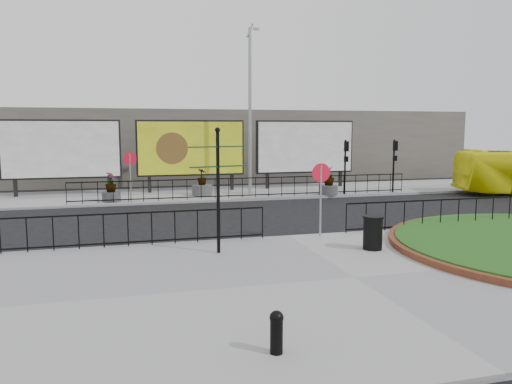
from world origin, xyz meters
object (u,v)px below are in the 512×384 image
object	(u,v)px
fingerpost_sign	(218,178)
bollard	(276,330)
planter_a	(111,190)
planter_b	(202,187)
planter_c	(329,184)
billboard_mid	(191,148)
lamp_post	(250,108)
litter_bin	(373,233)

from	to	relation	value
fingerpost_sign	bollard	world-z (taller)	fingerpost_sign
planter_a	planter_b	xyz separation A→B (m)	(4.75, 1.16, -0.09)
bollard	planter_c	xyz separation A→B (m)	(8.64, 17.86, 0.18)
billboard_mid	planter_c	distance (m)	8.13
bollard	planter_b	bearing A→B (deg)	84.45
planter_b	fingerpost_sign	bearing A→B (deg)	-96.91
bollard	planter_b	xyz separation A→B (m)	(1.89, 19.46, 0.08)
lamp_post	planter_a	distance (m)	8.61
bollard	planter_a	distance (m)	18.53
lamp_post	bollard	xyz separation A→B (m)	(-4.60, -19.46, -4.32)
lamp_post	planter_a	xyz separation A→B (m)	(-7.45, -1.16, -4.15)
bollard	litter_bin	xyz separation A→B (m)	(4.90, 5.93, 0.12)
lamp_post	fingerpost_sign	distance (m)	13.65
billboard_mid	fingerpost_sign	xyz separation A→B (m)	(-1.24, -14.70, -0.28)
bollard	planter_a	xyz separation A→B (m)	(-2.86, 18.30, 0.17)
bollard	planter_c	world-z (taller)	planter_c
lamp_post	litter_bin	size ratio (longest dim) A/B	9.08
bollard	litter_bin	bearing A→B (deg)	50.41
fingerpost_sign	planter_b	xyz separation A→B (m)	(1.54, 12.73, -1.73)
billboard_mid	bollard	bearing A→B (deg)	-94.25
bollard	litter_bin	distance (m)	7.69
lamp_post	fingerpost_sign	xyz separation A→B (m)	(-4.25, -12.73, -2.50)
planter_c	fingerpost_sign	bearing A→B (deg)	-126.71
lamp_post	planter_b	distance (m)	5.03
bollard	billboard_mid	bearing A→B (deg)	85.75
billboard_mid	lamp_post	xyz separation A→B (m)	(3.01, -1.97, 2.23)
lamp_post	fingerpost_sign	size ratio (longest dim) A/B	2.53
litter_bin	lamp_post	bearing A→B (deg)	91.27
billboard_mid	planter_b	distance (m)	2.83
planter_c	billboard_mid	bearing A→B (deg)	153.14
billboard_mid	bollard	xyz separation A→B (m)	(-1.59, -21.44, -2.09)
fingerpost_sign	litter_bin	world-z (taller)	fingerpost_sign
fingerpost_sign	planter_b	distance (m)	12.94
fingerpost_sign	lamp_post	bearing A→B (deg)	62.23
lamp_post	fingerpost_sign	world-z (taller)	lamp_post
litter_bin	planter_b	bearing A→B (deg)	102.53
billboard_mid	litter_bin	bearing A→B (deg)	-77.96
lamp_post	planter_b	world-z (taller)	lamp_post
lamp_post	planter_a	world-z (taller)	lamp_post
billboard_mid	litter_bin	xyz separation A→B (m)	(3.31, -15.51, -1.97)
fingerpost_sign	planter_a	xyz separation A→B (m)	(-3.21, 11.56, -1.65)
planter_a	planter_c	xyz separation A→B (m)	(11.50, -0.44, 0.02)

